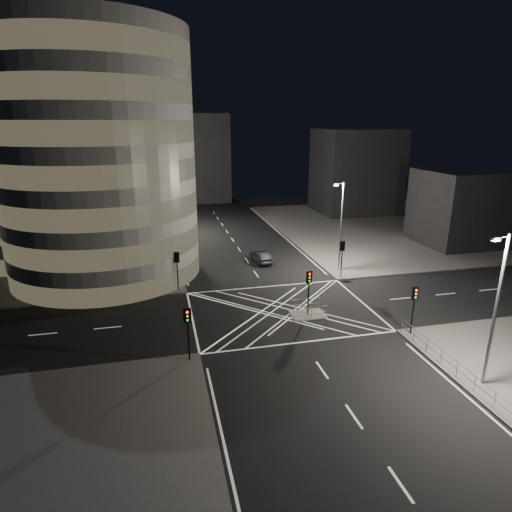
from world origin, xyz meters
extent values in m
plane|color=black|center=(0.00, 0.00, 0.00)|extent=(120.00, 120.00, 0.00)
cube|color=#4E4B49|center=(-29.00, 27.00, 0.07)|extent=(42.00, 42.00, 0.15)
cube|color=#4E4B49|center=(29.00, 27.00, 0.07)|extent=(42.00, 42.00, 0.15)
cube|color=slate|center=(2.00, -1.50, 0.07)|extent=(3.00, 2.00, 0.15)
cylinder|color=gray|center=(-16.00, 14.00, 12.65)|extent=(20.00, 20.00, 25.00)
cube|color=gray|center=(-26.00, 24.00, 12.65)|extent=(20.00, 18.00, 25.00)
cube|color=white|center=(-18.00, 16.00, 26.35)|extent=(6.00, 0.40, 2.00)
cube|color=black|center=(-18.00, 16.00, 25.45)|extent=(6.40, 0.50, 0.50)
cube|color=gray|center=(-22.00, 42.00, 11.15)|extent=(24.00, 16.00, 22.00)
cube|color=black|center=(26.00, 40.00, 7.65)|extent=(14.00, 12.00, 15.00)
cube|color=black|center=(30.00, 16.00, 5.15)|extent=(10.00, 10.00, 10.00)
cube|color=black|center=(-4.00, 58.00, 9.00)|extent=(18.00, 8.00, 18.00)
cylinder|color=black|center=(-10.50, 9.00, 1.94)|extent=(0.32, 0.32, 3.57)
ellipsoid|color=black|center=(-10.50, 9.00, 4.85)|extent=(4.11, 4.11, 4.73)
cylinder|color=black|center=(-10.50, 15.00, 1.68)|extent=(0.32, 0.32, 3.05)
ellipsoid|color=black|center=(-10.50, 15.00, 4.56)|extent=(4.95, 4.95, 5.69)
cylinder|color=black|center=(-10.50, 21.00, 1.73)|extent=(0.32, 0.32, 3.16)
ellipsoid|color=black|center=(-10.50, 21.00, 4.50)|extent=(4.31, 4.31, 4.96)
cylinder|color=black|center=(-10.50, 27.00, 1.95)|extent=(0.32, 0.32, 3.60)
ellipsoid|color=black|center=(-10.50, 27.00, 5.11)|extent=(4.95, 4.95, 5.69)
cylinder|color=black|center=(-10.50, 33.00, 1.61)|extent=(0.32, 0.32, 2.92)
ellipsoid|color=black|center=(-10.50, 33.00, 4.28)|extent=(4.40, 4.40, 5.06)
cylinder|color=black|center=(-8.80, 6.80, 1.65)|extent=(0.12, 0.12, 3.00)
cube|color=black|center=(-8.80, 6.80, 3.60)|extent=(0.28, 0.22, 0.90)
cube|color=black|center=(-8.80, 6.80, 3.60)|extent=(0.55, 0.04, 1.10)
cylinder|color=black|center=(-8.80, -6.80, 1.65)|extent=(0.12, 0.12, 3.00)
cube|color=black|center=(-8.80, -6.80, 3.60)|extent=(0.28, 0.22, 0.90)
cube|color=black|center=(-8.80, -6.80, 3.60)|extent=(0.55, 0.04, 1.10)
cylinder|color=black|center=(8.80, 6.80, 1.65)|extent=(0.12, 0.12, 3.00)
cube|color=black|center=(8.80, 6.80, 3.60)|extent=(0.28, 0.22, 0.90)
cube|color=black|center=(8.80, 6.80, 3.60)|extent=(0.55, 0.04, 1.10)
cylinder|color=black|center=(8.80, -6.80, 1.65)|extent=(0.12, 0.12, 3.00)
cube|color=black|center=(8.80, -6.80, 3.60)|extent=(0.28, 0.22, 0.90)
cube|color=black|center=(8.80, -6.80, 3.60)|extent=(0.55, 0.04, 1.10)
cylinder|color=black|center=(2.00, -1.50, 1.65)|extent=(0.12, 0.12, 3.00)
cube|color=black|center=(2.00, -1.50, 3.60)|extent=(0.28, 0.22, 0.90)
cube|color=black|center=(2.00, -1.50, 3.60)|extent=(0.55, 0.04, 1.10)
cylinder|color=slate|center=(-9.50, 12.00, 5.15)|extent=(0.20, 0.20, 10.00)
cylinder|color=slate|center=(-9.05, 12.00, 10.00)|extent=(0.90, 0.10, 0.10)
cube|color=slate|center=(-8.60, 12.00, 9.90)|extent=(0.50, 0.25, 0.18)
cube|color=white|center=(-8.60, 12.00, 9.79)|extent=(0.42, 0.20, 0.05)
cylinder|color=slate|center=(-9.50, 30.00, 5.15)|extent=(0.20, 0.20, 10.00)
cylinder|color=slate|center=(-9.05, 30.00, 10.00)|extent=(0.90, 0.10, 0.10)
cube|color=slate|center=(-8.60, 30.00, 9.90)|extent=(0.50, 0.25, 0.18)
cube|color=white|center=(-8.60, 30.00, 9.79)|extent=(0.42, 0.20, 0.05)
cylinder|color=slate|center=(9.50, 9.00, 5.15)|extent=(0.20, 0.20, 10.00)
cylinder|color=slate|center=(9.05, 9.00, 10.00)|extent=(0.90, 0.10, 0.10)
cube|color=slate|center=(8.60, 9.00, 9.90)|extent=(0.50, 0.25, 0.18)
cube|color=white|center=(8.60, 9.00, 9.79)|extent=(0.42, 0.20, 0.05)
cylinder|color=slate|center=(9.50, -14.00, 5.15)|extent=(0.20, 0.20, 10.00)
cylinder|color=slate|center=(9.05, -14.00, 10.00)|extent=(0.90, 0.10, 0.10)
cube|color=slate|center=(8.60, -14.00, 9.90)|extent=(0.50, 0.25, 0.18)
cube|color=white|center=(8.60, -14.00, 9.79)|extent=(0.42, 0.20, 0.05)
cube|color=slate|center=(8.30, -12.15, 0.70)|extent=(0.06, 11.70, 1.10)
cube|color=slate|center=(2.00, -2.40, 0.70)|extent=(2.80, 0.06, 1.10)
cube|color=slate|center=(2.00, -0.60, 0.70)|extent=(2.80, 0.06, 1.10)
imported|color=black|center=(1.50, 13.99, 0.71)|extent=(1.93, 4.42, 1.41)
camera|label=1|loc=(-10.28, -34.02, 16.34)|focal=30.00mm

